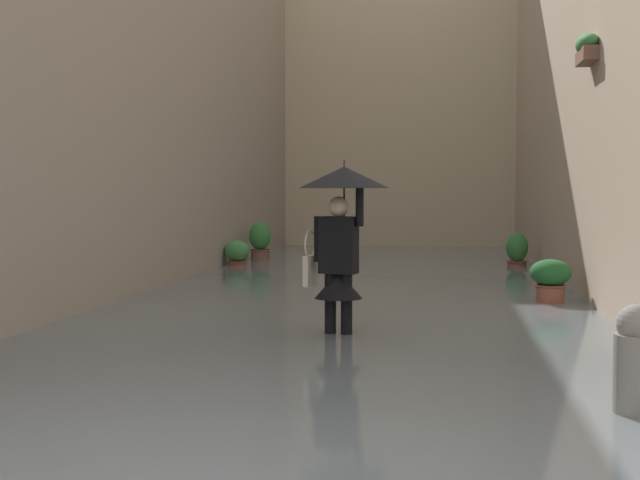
% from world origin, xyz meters
% --- Properties ---
extents(ground_plane, '(60.00, 60.00, 0.00)m').
position_xyz_m(ground_plane, '(0.00, -9.95, 0.00)').
color(ground_plane, slate).
extents(flood_water, '(7.10, 25.90, 0.16)m').
position_xyz_m(flood_water, '(0.00, -9.95, 0.08)').
color(flood_water, slate).
rests_on(flood_water, ground_plane).
extents(building_facade_right, '(2.04, 23.90, 8.47)m').
position_xyz_m(building_facade_right, '(4.05, -9.94, 4.23)').
color(building_facade_right, '#A89989').
rests_on(building_facade_right, ground_plane).
extents(building_facade_far, '(9.90, 1.80, 9.92)m').
position_xyz_m(building_facade_far, '(0.00, -20.80, 4.96)').
color(building_facade_far, beige).
rests_on(building_facade_far, ground_plane).
extents(person_wading, '(0.94, 0.94, 1.97)m').
position_xyz_m(person_wading, '(-0.18, -5.19, 1.34)').
color(person_wading, '#2D2319').
rests_on(person_wading, ground_plane).
extents(potted_plant_far_right, '(0.51, 0.51, 0.67)m').
position_xyz_m(potted_plant_far_right, '(2.88, -13.13, 0.38)').
color(potted_plant_far_right, brown).
rests_on(potted_plant_far_right, ground_plane).
extents(potted_plant_near_left, '(0.55, 0.55, 0.74)m').
position_xyz_m(potted_plant_near_left, '(-2.67, -8.20, 0.43)').
color(potted_plant_near_left, '#9E563D').
rests_on(potted_plant_near_left, ground_plane).
extents(potted_plant_near_right, '(0.48, 0.48, 0.99)m').
position_xyz_m(potted_plant_near_right, '(2.74, -14.64, 0.53)').
color(potted_plant_near_right, brown).
rests_on(potted_plant_near_right, ground_plane).
extents(potted_plant_far_left, '(0.44, 0.44, 0.83)m').
position_xyz_m(potted_plant_far_left, '(-2.70, -13.89, 0.43)').
color(potted_plant_far_left, brown).
rests_on(potted_plant_far_left, ground_plane).
extents(mooring_bollard, '(0.30, 0.30, 0.89)m').
position_xyz_m(mooring_bollard, '(-2.52, -2.30, 0.44)').
color(mooring_bollard, gray).
rests_on(mooring_bollard, ground_plane).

